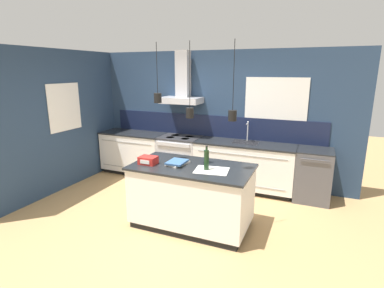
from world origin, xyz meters
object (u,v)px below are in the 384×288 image
(oven_range, at_px, (180,158))
(red_supply_box, at_px, (148,160))
(bottle_on_island, at_px, (206,160))
(book_stack, at_px, (177,163))
(dishwasher, at_px, (313,175))

(oven_range, xyz_separation_m, red_supply_box, (0.34, -1.80, 0.51))
(red_supply_box, bearing_deg, oven_range, 100.77)
(bottle_on_island, xyz_separation_m, red_supply_box, (-0.87, -0.07, -0.09))
(oven_range, xyz_separation_m, book_stack, (0.74, -1.65, 0.48))
(dishwasher, bearing_deg, oven_range, -179.91)
(oven_range, relative_size, red_supply_box, 3.67)
(dishwasher, distance_m, red_supply_box, 2.90)
(dishwasher, distance_m, bottle_on_island, 2.27)
(bottle_on_island, relative_size, red_supply_box, 1.38)
(dishwasher, xyz_separation_m, bottle_on_island, (-1.35, -1.73, 0.60))
(oven_range, bearing_deg, bottle_on_island, -54.97)
(bottle_on_island, distance_m, red_supply_box, 0.88)
(red_supply_box, bearing_deg, bottle_on_island, 4.70)
(oven_range, height_order, dishwasher, same)
(dishwasher, height_order, bottle_on_island, bottle_on_island)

